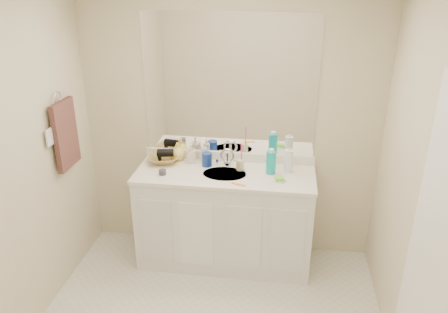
% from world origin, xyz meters
% --- Properties ---
extents(wall_back, '(2.60, 0.02, 2.40)m').
position_xyz_m(wall_back, '(0.00, 1.30, 1.20)').
color(wall_back, beige).
rests_on(wall_back, floor).
extents(wall_left, '(0.02, 2.60, 2.40)m').
position_xyz_m(wall_left, '(-1.30, 0.00, 1.20)').
color(wall_left, beige).
rests_on(wall_left, floor).
extents(wall_right, '(0.02, 2.60, 2.40)m').
position_xyz_m(wall_right, '(1.30, 0.00, 1.20)').
color(wall_right, beige).
rests_on(wall_right, floor).
extents(vanity_cabinet, '(1.50, 0.55, 0.85)m').
position_xyz_m(vanity_cabinet, '(0.00, 1.02, 0.42)').
color(vanity_cabinet, white).
rests_on(vanity_cabinet, floor).
extents(countertop, '(1.52, 0.57, 0.03)m').
position_xyz_m(countertop, '(0.00, 1.02, 0.86)').
color(countertop, white).
rests_on(countertop, vanity_cabinet).
extents(backsplash, '(1.52, 0.03, 0.08)m').
position_xyz_m(backsplash, '(0.00, 1.29, 0.92)').
color(backsplash, white).
rests_on(backsplash, countertop).
extents(sink_basin, '(0.37, 0.37, 0.02)m').
position_xyz_m(sink_basin, '(0.00, 1.00, 0.87)').
color(sink_basin, '#BCB7A5').
rests_on(sink_basin, countertop).
extents(faucet, '(0.02, 0.02, 0.11)m').
position_xyz_m(faucet, '(0.00, 1.18, 0.94)').
color(faucet, silver).
rests_on(faucet, countertop).
extents(mirror, '(1.48, 0.01, 1.20)m').
position_xyz_m(mirror, '(0.00, 1.29, 1.56)').
color(mirror, white).
rests_on(mirror, wall_back).
extents(blue_mug, '(0.09, 0.09, 0.12)m').
position_xyz_m(blue_mug, '(-0.17, 1.14, 0.94)').
color(blue_mug, navy).
rests_on(blue_mug, countertop).
extents(tan_cup, '(0.09, 0.09, 0.09)m').
position_xyz_m(tan_cup, '(0.12, 1.10, 0.93)').
color(tan_cup, beige).
rests_on(tan_cup, countertop).
extents(toothbrush, '(0.02, 0.04, 0.21)m').
position_xyz_m(toothbrush, '(0.13, 1.10, 1.03)').
color(toothbrush, '#F74187').
rests_on(toothbrush, tan_cup).
extents(mouthwash_bottle, '(0.11, 0.11, 0.19)m').
position_xyz_m(mouthwash_bottle, '(0.38, 1.07, 0.98)').
color(mouthwash_bottle, '#0EAFB1').
rests_on(mouthwash_bottle, countertop).
extents(clear_pump_bottle, '(0.08, 0.08, 0.19)m').
position_xyz_m(clear_pump_bottle, '(0.53, 1.13, 0.98)').
color(clear_pump_bottle, white).
rests_on(clear_pump_bottle, countertop).
extents(soap_dish, '(0.11, 0.10, 0.01)m').
position_xyz_m(soap_dish, '(0.46, 0.92, 0.89)').
color(soap_dish, white).
rests_on(soap_dish, countertop).
extents(green_soap, '(0.09, 0.07, 0.03)m').
position_xyz_m(green_soap, '(0.46, 0.92, 0.90)').
color(green_soap, '#79E437').
rests_on(green_soap, soap_dish).
extents(orange_comb, '(0.12, 0.06, 0.01)m').
position_xyz_m(orange_comb, '(0.14, 0.82, 0.88)').
color(orange_comb, orange).
rests_on(orange_comb, countertop).
extents(dark_jar, '(0.07, 0.07, 0.04)m').
position_xyz_m(dark_jar, '(-0.51, 0.91, 0.90)').
color(dark_jar, '#3B3941').
rests_on(dark_jar, countertop).
extents(soap_bottle_white, '(0.08, 0.08, 0.18)m').
position_xyz_m(soap_bottle_white, '(-0.21, 1.23, 0.97)').
color(soap_bottle_white, silver).
rests_on(soap_bottle_white, countertop).
extents(soap_bottle_cream, '(0.09, 0.09, 0.17)m').
position_xyz_m(soap_bottle_cream, '(-0.33, 1.20, 0.97)').
color(soap_bottle_cream, beige).
rests_on(soap_bottle_cream, countertop).
extents(soap_bottle_yellow, '(0.16, 0.16, 0.16)m').
position_xyz_m(soap_bottle_yellow, '(-0.46, 1.24, 0.96)').
color(soap_bottle_yellow, '#F8E460').
rests_on(soap_bottle_yellow, countertop).
extents(wicker_basket, '(0.32, 0.32, 0.07)m').
position_xyz_m(wicker_basket, '(-0.57, 1.17, 0.91)').
color(wicker_basket, olive).
rests_on(wicker_basket, countertop).
extents(hair_dryer, '(0.15, 0.10, 0.07)m').
position_xyz_m(hair_dryer, '(-0.55, 1.17, 0.97)').
color(hair_dryer, black).
rests_on(hair_dryer, wicker_basket).
extents(towel_ring, '(0.01, 0.11, 0.11)m').
position_xyz_m(towel_ring, '(-1.27, 0.77, 1.55)').
color(towel_ring, silver).
rests_on(towel_ring, wall_left).
extents(hand_towel, '(0.04, 0.32, 0.55)m').
position_xyz_m(hand_towel, '(-1.25, 0.77, 1.25)').
color(hand_towel, '#39211E').
rests_on(hand_towel, towel_ring).
extents(switch_plate, '(0.01, 0.08, 0.13)m').
position_xyz_m(switch_plate, '(-1.27, 0.57, 1.30)').
color(switch_plate, white).
rests_on(switch_plate, wall_left).
extents(door, '(0.02, 0.82, 2.00)m').
position_xyz_m(door, '(1.29, -0.30, 1.00)').
color(door, white).
rests_on(door, floor).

